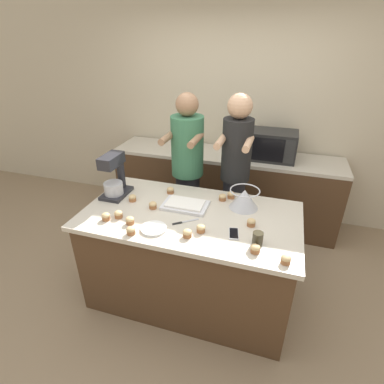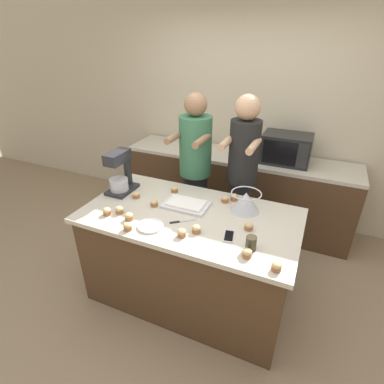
{
  "view_description": "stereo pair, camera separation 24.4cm",
  "coord_description": "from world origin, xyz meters",
  "views": [
    {
      "loc": [
        0.65,
        -2.01,
        2.23
      ],
      "look_at": [
        0.0,
        0.05,
        1.08
      ],
      "focal_mm": 28.0,
      "sensor_mm": 36.0,
      "label": 1
    },
    {
      "loc": [
        0.87,
        -1.92,
        2.23
      ],
      "look_at": [
        0.0,
        0.05,
        1.08
      ],
      "focal_mm": 28.0,
      "sensor_mm": 36.0,
      "label": 2
    }
  ],
  "objects": [
    {
      "name": "cupcake_11",
      "position": [
        -0.56,
        0.05,
        0.94
      ],
      "size": [
        0.07,
        0.07,
        0.06
      ],
      "color": "#9E6038",
      "rests_on": "island_counter"
    },
    {
      "name": "stand_mixer",
      "position": [
        -0.75,
        0.11,
        1.08
      ],
      "size": [
        0.2,
        0.3,
        0.4
      ],
      "color": "#232328",
      "rests_on": "island_counter"
    },
    {
      "name": "ground_plane",
      "position": [
        0.0,
        0.0,
        0.0
      ],
      "size": [
        16.0,
        16.0,
        0.0
      ],
      "primitive_type": "plane",
      "color": "#937A5B"
    },
    {
      "name": "cupcake_8",
      "position": [
        -0.62,
        -0.29,
        0.94
      ],
      "size": [
        0.07,
        0.07,
        0.06
      ],
      "color": "#9E6038",
      "rests_on": "island_counter"
    },
    {
      "name": "back_wall",
      "position": [
        0.0,
        1.78,
        1.35
      ],
      "size": [
        10.0,
        0.06,
        2.7
      ],
      "color": "beige",
      "rests_on": "ground_plane"
    },
    {
      "name": "cupcake_4",
      "position": [
        0.08,
        -0.31,
        0.94
      ],
      "size": [
        0.07,
        0.07,
        0.06
      ],
      "color": "#9E6038",
      "rests_on": "island_counter"
    },
    {
      "name": "cupcake_3",
      "position": [
        0.15,
        -0.22,
        0.94
      ],
      "size": [
        0.07,
        0.07,
        0.06
      ],
      "color": "#9E6038",
      "rests_on": "island_counter"
    },
    {
      "name": "island_counter",
      "position": [
        0.0,
        0.0,
        0.45
      ],
      "size": [
        1.79,
        0.97,
        0.9
      ],
      "color": "#4C331E",
      "rests_on": "ground_plane"
    },
    {
      "name": "cupcake_5",
      "position": [
        -0.29,
        0.29,
        0.94
      ],
      "size": [
        0.07,
        0.07,
        0.06
      ],
      "color": "#9E6038",
      "rests_on": "island_counter"
    },
    {
      "name": "person_left",
      "position": [
        -0.26,
        0.72,
        0.93
      ],
      "size": [
        0.34,
        0.5,
        1.75
      ],
      "color": "#232328",
      "rests_on": "ground_plane"
    },
    {
      "name": "cupcake_13",
      "position": [
        -0.33,
        -0.01,
        0.94
      ],
      "size": [
        0.07,
        0.07,
        0.06
      ],
      "color": "#9E6038",
      "rests_on": "island_counter"
    },
    {
      "name": "cupcake_1",
      "position": [
        -0.41,
        -0.28,
        0.94
      ],
      "size": [
        0.07,
        0.07,
        0.06
      ],
      "color": "#9E6038",
      "rests_on": "island_counter"
    },
    {
      "name": "cupcake_6",
      "position": [
        0.78,
        -0.39,
        0.94
      ],
      "size": [
        0.07,
        0.07,
        0.06
      ],
      "color": "#9E6038",
      "rests_on": "island_counter"
    },
    {
      "name": "person_right",
      "position": [
        0.24,
        0.72,
        0.96
      ],
      "size": [
        0.31,
        0.48,
        1.77
      ],
      "color": "#232328",
      "rests_on": "ground_plane"
    },
    {
      "name": "cupcake_12",
      "position": [
        -0.54,
        -0.23,
        0.94
      ],
      "size": [
        0.07,
        0.07,
        0.06
      ],
      "color": "#9E6038",
      "rests_on": "island_counter"
    },
    {
      "name": "mixing_bowl",
      "position": [
        0.41,
        0.24,
        0.99
      ],
      "size": [
        0.26,
        0.26,
        0.17
      ],
      "color": "#BCBCC1",
      "rests_on": "island_counter"
    },
    {
      "name": "cupcake_0",
      "position": [
        0.57,
        -0.34,
        0.94
      ],
      "size": [
        0.07,
        0.07,
        0.06
      ],
      "color": "#9E6038",
      "rests_on": "island_counter"
    },
    {
      "name": "cupcake_7",
      "position": [
        -0.34,
        -0.4,
        0.94
      ],
      "size": [
        0.07,
        0.07,
        0.06
      ],
      "color": "#9E6038",
      "rests_on": "island_counter"
    },
    {
      "name": "cupcake_10",
      "position": [
        0.27,
        0.37,
        0.94
      ],
      "size": [
        0.07,
        0.07,
        0.06
      ],
      "color": "#9E6038",
      "rests_on": "island_counter"
    },
    {
      "name": "back_counter",
      "position": [
        0.0,
        1.43,
        0.46
      ],
      "size": [
        2.8,
        0.6,
        0.92
      ],
      "color": "#4C331E",
      "rests_on": "ground_plane"
    },
    {
      "name": "cupcake_2",
      "position": [
        0.21,
        0.3,
        0.94
      ],
      "size": [
        0.07,
        0.07,
        0.06
      ],
      "color": "#9E6038",
      "rests_on": "island_counter"
    },
    {
      "name": "cupcake_9",
      "position": [
        0.5,
        -0.02,
        0.94
      ],
      "size": [
        0.07,
        0.07,
        0.06
      ],
      "color": "#9E6038",
      "rests_on": "island_counter"
    },
    {
      "name": "microwave_oven",
      "position": [
        0.55,
        1.43,
        1.09
      ],
      "size": [
        0.53,
        0.37,
        0.33
      ],
      "color": "black",
      "rests_on": "back_counter"
    },
    {
      "name": "baking_tray",
      "position": [
        -0.08,
        0.1,
        0.92
      ],
      "size": [
        0.39,
        0.25,
        0.04
      ],
      "color": "silver",
      "rests_on": "island_counter"
    },
    {
      "name": "cell_phone",
      "position": [
        0.4,
        -0.18,
        0.91
      ],
      "size": [
        0.1,
        0.16,
        0.01
      ],
      "color": "silver",
      "rests_on": "island_counter"
    },
    {
      "name": "drinking_glass",
      "position": [
        0.58,
        -0.25,
        0.96
      ],
      "size": [
        0.08,
        0.08,
        0.1
      ],
      "color": "#332D1E",
      "rests_on": "island_counter"
    },
    {
      "name": "small_plate",
      "position": [
        -0.2,
        -0.3,
        0.91
      ],
      "size": [
        0.2,
        0.2,
        0.02
      ],
      "color": "white",
      "rests_on": "island_counter"
    },
    {
      "name": "knife",
      "position": [
        -0.01,
        -0.14,
        0.91
      ],
      "size": [
        0.18,
        0.15,
        0.01
      ],
      "color": "#BCBCC1",
      "rests_on": "island_counter"
    }
  ]
}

